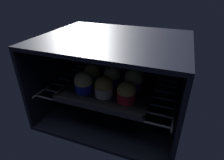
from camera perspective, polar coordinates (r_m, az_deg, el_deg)
The scene contains 12 objects.
oven_cavity at distance 85.12cm, azimuth 1.46°, elevation 1.57°, with size 59.00×47.00×37.00cm.
oven_rack at distance 83.21cm, azimuth 0.46°, elevation -1.75°, with size 54.80×42.00×0.80cm.
baking_tray at distance 81.16cm, azimuth 0.00°, elevation -1.71°, with size 36.04×36.04×2.20cm.
muffin_row0_col0 at distance 75.17cm, azimuth -8.76°, elevation -0.83°, with size 7.50×7.50×8.55cm.
muffin_row0_col1 at distance 71.97cm, azimuth -2.64°, elevation -2.21°, with size 7.19×7.19×7.96cm.
muffin_row0_col2 at distance 68.83cm, azimuth 4.45°, elevation -3.81°, with size 7.19×7.19×7.89cm.
muffin_row1_col0 at distance 82.52cm, azimuth -6.05°, elevation 1.97°, with size 7.24×7.24×8.24cm.
muffin_row1_col1 at distance 79.06cm, azimuth -0.01°, elevation 1.18°, with size 7.19×7.19×8.65cm.
muffin_row1_col2 at distance 76.55cm, azimuth 6.64°, elevation 0.05°, with size 7.58×7.58×8.83cm.
muffin_row2_col0 at distance 89.87cm, azimuth -3.43°, elevation 4.66°, with size 7.77×7.77×8.90cm.
muffin_row2_col1 at distance 86.95cm, azimuth 2.39°, elevation 3.45°, with size 7.19×7.19×7.97cm.
muffin_row2_col2 at distance 84.43cm, azimuth 7.84°, elevation 2.84°, with size 7.54×7.54×9.39cm.
Camera 1 is at (24.96, -45.66, 55.12)cm, focal length 29.69 mm.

